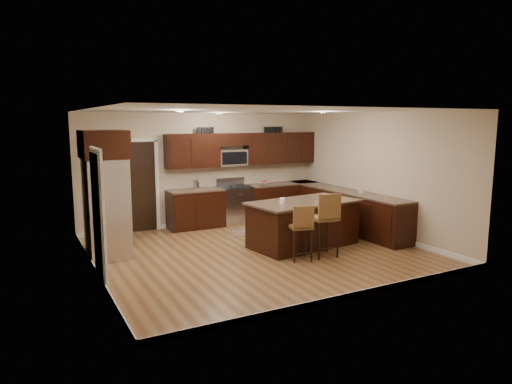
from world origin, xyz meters
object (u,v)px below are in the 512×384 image
range (235,204)px  stool_mid (326,217)px  island (303,225)px  stool_left (301,226)px  refrigerator (106,193)px

range → stool_mid: 3.38m
island → stool_mid: 0.91m
range → stool_left: bearing=-94.5°
range → island: (0.35, -2.51, -0.04)m
island → stool_left: stool_left is taller
range → island: bearing=-82.2°
island → refrigerator: size_ratio=1.00×
stool_left → stool_mid: bearing=11.8°
stool_left → island: bearing=67.2°
island → stool_left: (-0.61, -0.84, 0.21)m
refrigerator → island: bearing=-16.1°
island → stool_mid: size_ratio=1.95×
island → refrigerator: bearing=156.7°
range → stool_mid: stool_mid is taller
range → refrigerator: bearing=-156.3°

